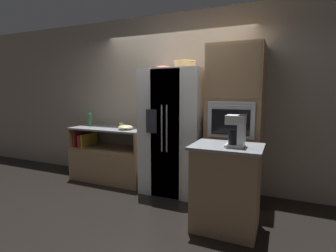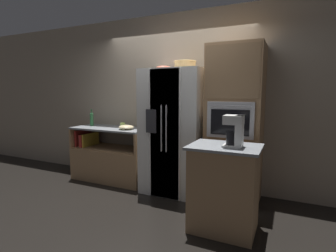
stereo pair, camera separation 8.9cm
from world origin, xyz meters
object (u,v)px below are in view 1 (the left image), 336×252
at_px(wicker_basket, 185,65).
at_px(fruit_bowl, 163,68).
at_px(refrigerator, 174,132).
at_px(wall_oven, 235,124).
at_px(mixing_bowl, 126,127).
at_px(mug, 122,125).
at_px(bottle_tall, 90,119).
at_px(coffee_maker, 237,130).

height_order(wicker_basket, fruit_bowl, wicker_basket).
distance_m(refrigerator, wall_oven, 0.91).
relative_size(wall_oven, wicker_basket, 6.59).
bearing_deg(mixing_bowl, refrigerator, 3.56).
relative_size(wall_oven, mug, 18.81).
bearing_deg(fruit_bowl, mug, 178.43).
bearing_deg(wall_oven, refrigerator, -176.58).
relative_size(bottle_tall, coffee_maker, 0.91).
distance_m(wicker_basket, coffee_maker, 1.54).
bearing_deg(wicker_basket, bottle_tall, 179.47).
bearing_deg(coffee_maker, wicker_basket, 135.27).
xyz_separation_m(bottle_tall, mug, (0.66, 0.02, -0.09)).
bearing_deg(refrigerator, fruit_bowl, 161.49).
xyz_separation_m(wicker_basket, mixing_bowl, (-0.99, -0.11, -0.98)).
bearing_deg(wicker_basket, refrigerator, -157.74).
height_order(wall_oven, mug, wall_oven).
bearing_deg(fruit_bowl, refrigerator, -18.51).
height_order(refrigerator, bottle_tall, refrigerator).
distance_m(fruit_bowl, bottle_tall, 1.69).
height_order(fruit_bowl, mug, fruit_bowl).
bearing_deg(mixing_bowl, coffee_maker, -22.97).
relative_size(refrigerator, coffee_maker, 5.57).
xyz_separation_m(wall_oven, bottle_tall, (-2.58, 0.02, -0.03)).
bearing_deg(mug, wall_oven, -1.27).
bearing_deg(coffee_maker, fruit_bowl, 144.07).
relative_size(wicker_basket, mixing_bowl, 1.34).
height_order(fruit_bowl, coffee_maker, fruit_bowl).
distance_m(fruit_bowl, mixing_bowl, 1.14).
bearing_deg(bottle_tall, fruit_bowl, -0.06).
relative_size(wall_oven, coffee_maker, 6.45).
bearing_deg(mixing_bowl, fruit_bowl, 11.46).
xyz_separation_m(mixing_bowl, coffee_maker, (1.92, -0.82, 0.18)).
height_order(wicker_basket, mug, wicker_basket).
xyz_separation_m(wicker_basket, fruit_bowl, (-0.36, 0.02, -0.03)).
bearing_deg(mug, fruit_bowl, -1.57).
height_order(refrigerator, wall_oven, wall_oven).
relative_size(refrigerator, bottle_tall, 6.12).
xyz_separation_m(fruit_bowl, bottle_tall, (-1.46, 0.00, -0.85)).
distance_m(bottle_tall, mixing_bowl, 0.85).
distance_m(mixing_bowl, coffee_maker, 2.10).
xyz_separation_m(refrigerator, bottle_tall, (-1.68, 0.08, 0.12)).
xyz_separation_m(wicker_basket, coffee_maker, (0.94, -0.93, -0.80)).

